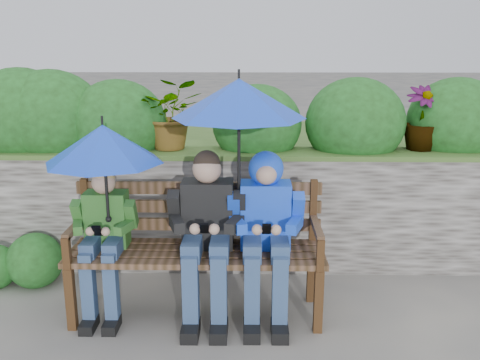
{
  "coord_description": "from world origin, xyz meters",
  "views": [
    {
      "loc": [
        0.08,
        -3.67,
        1.94
      ],
      "look_at": [
        0.0,
        0.1,
        0.95
      ],
      "focal_mm": 40.0,
      "sensor_mm": 36.0,
      "label": 1
    }
  ],
  "objects_px": {
    "boy_left": "(104,233)",
    "boy_middle": "(207,228)",
    "boy_right": "(266,222)",
    "park_bench": "(198,240)",
    "umbrella_left": "(104,144)",
    "umbrella_right": "(239,99)"
  },
  "relations": [
    {
      "from": "boy_middle",
      "to": "umbrella_left",
      "type": "height_order",
      "value": "umbrella_left"
    },
    {
      "from": "boy_left",
      "to": "umbrella_right",
      "type": "bearing_deg",
      "value": 3.37
    },
    {
      "from": "umbrella_left",
      "to": "umbrella_right",
      "type": "distance_m",
      "value": 0.96
    },
    {
      "from": "park_bench",
      "to": "boy_middle",
      "type": "relative_size",
      "value": 1.5
    },
    {
      "from": "park_bench",
      "to": "boy_right",
      "type": "distance_m",
      "value": 0.52
    },
    {
      "from": "boy_left",
      "to": "boy_middle",
      "type": "height_order",
      "value": "boy_middle"
    },
    {
      "from": "boy_middle",
      "to": "umbrella_right",
      "type": "bearing_deg",
      "value": 17.13
    },
    {
      "from": "boy_left",
      "to": "boy_right",
      "type": "bearing_deg",
      "value": 0.07
    },
    {
      "from": "boy_left",
      "to": "umbrella_left",
      "type": "distance_m",
      "value": 0.65
    },
    {
      "from": "boy_left",
      "to": "umbrella_left",
      "type": "xyz_separation_m",
      "value": [
        0.04,
        -0.02,
        0.65
      ]
    },
    {
      "from": "boy_right",
      "to": "umbrella_right",
      "type": "bearing_deg",
      "value": 163.83
    },
    {
      "from": "umbrella_left",
      "to": "umbrella_right",
      "type": "xyz_separation_m",
      "value": [
        0.91,
        0.08,
        0.3
      ]
    },
    {
      "from": "boy_right",
      "to": "umbrella_right",
      "type": "height_order",
      "value": "umbrella_right"
    },
    {
      "from": "park_bench",
      "to": "umbrella_right",
      "type": "bearing_deg",
      "value": -4.31
    },
    {
      "from": "boy_right",
      "to": "umbrella_left",
      "type": "xyz_separation_m",
      "value": [
        -1.1,
        -0.03,
        0.55
      ]
    },
    {
      "from": "park_bench",
      "to": "boy_left",
      "type": "xyz_separation_m",
      "value": [
        -0.65,
        -0.08,
        0.08
      ]
    },
    {
      "from": "park_bench",
      "to": "umbrella_left",
      "type": "distance_m",
      "value": 0.95
    },
    {
      "from": "boy_right",
      "to": "umbrella_left",
      "type": "distance_m",
      "value": 1.23
    },
    {
      "from": "park_bench",
      "to": "umbrella_right",
      "type": "xyz_separation_m",
      "value": [
        0.3,
        -0.02,
        1.02
      ]
    },
    {
      "from": "boy_right",
      "to": "umbrella_right",
      "type": "xyz_separation_m",
      "value": [
        -0.19,
        0.05,
        0.85
      ]
    },
    {
      "from": "umbrella_left",
      "to": "park_bench",
      "type": "bearing_deg",
      "value": 9.57
    },
    {
      "from": "boy_right",
      "to": "boy_middle",
      "type": "bearing_deg",
      "value": -178.02
    }
  ]
}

